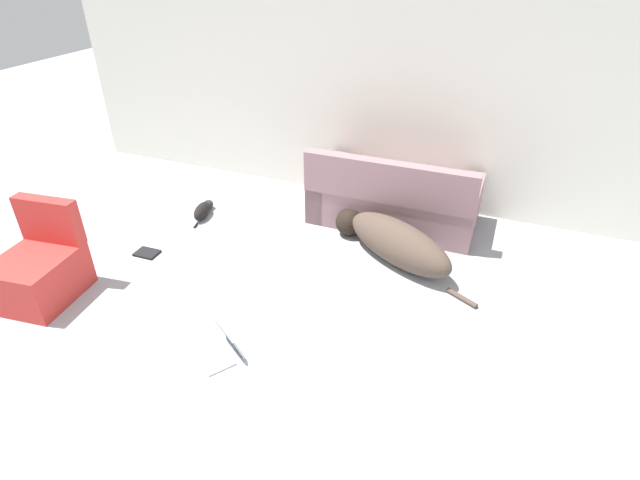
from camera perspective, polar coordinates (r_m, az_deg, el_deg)
name	(u,v)px	position (r m, az deg, el deg)	size (l,w,h in m)	color
ground_plane	(194,435)	(3.52, -14.20, -20.83)	(20.00, 20.00, 0.00)	#999EA3
wall_back	(373,95)	(5.77, 6.07, 16.12)	(7.75, 0.06, 2.44)	silver
couch	(393,201)	(5.49, 8.36, 4.48)	(1.77, 0.85, 0.84)	gray
dog	(393,241)	(4.87, 8.33, -0.11)	(1.63, 0.99, 0.43)	#4C3D33
cat	(203,210)	(5.81, -13.23, 3.36)	(0.22, 0.52, 0.16)	black
laptop_open	(222,345)	(3.95, -11.11, -11.69)	(0.47, 0.45, 0.23)	#B7B7BC
book_black	(147,253)	(5.29, -19.17, -1.42)	(0.23, 0.17, 0.02)	black
side_chair	(41,269)	(4.95, -29.31, -2.89)	(0.66, 0.75, 0.83)	#B72D28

